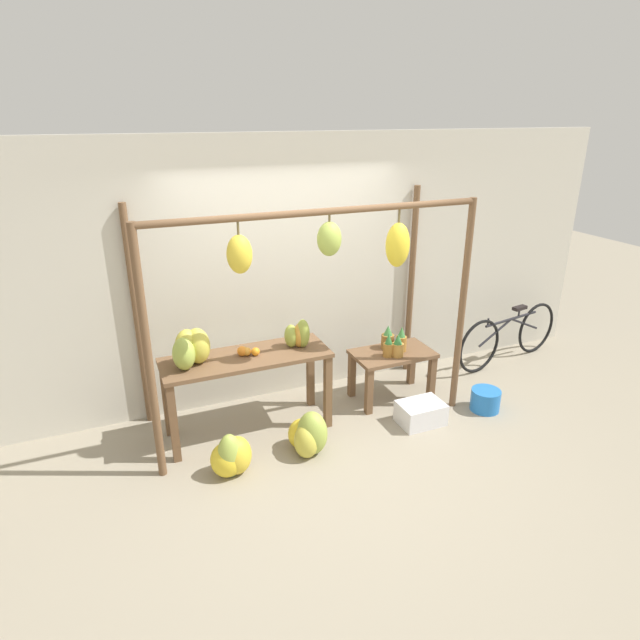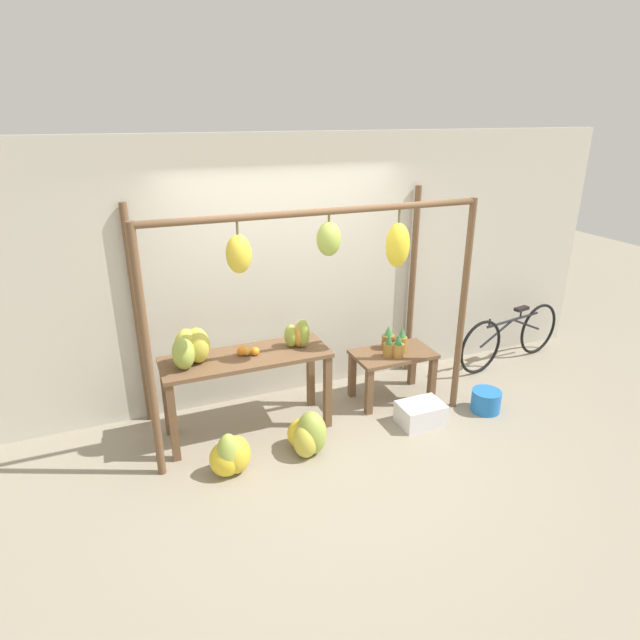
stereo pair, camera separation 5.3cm
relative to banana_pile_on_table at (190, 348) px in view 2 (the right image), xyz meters
name	(u,v)px [view 2 (the right image)]	position (x,y,z in m)	size (l,w,h in m)	color
ground_plane	(335,453)	(1.14, -0.70, -0.98)	(20.00, 20.00, 0.00)	gray
shop_wall_back	(285,271)	(1.14, 0.67, 0.42)	(8.00, 0.08, 2.80)	beige
stall_awning	(319,275)	(1.19, -0.17, 0.60)	(3.13, 1.10, 2.23)	brown
display_table_main	(246,369)	(0.51, 0.00, -0.31)	(1.60, 0.57, 0.82)	brown
display_table_side	(393,362)	(2.14, 0.03, -0.55)	(0.87, 0.51, 0.56)	brown
banana_pile_on_table	(190,348)	(0.00, 0.00, 0.00)	(0.39, 0.36, 0.34)	gold
orange_pile	(246,351)	(0.51, 0.01, -0.12)	(0.21, 0.13, 0.10)	orange
pineapple_cluster	(394,343)	(2.14, 0.02, -0.32)	(0.31, 0.36, 0.28)	#A3702D
banana_pile_ground_left	(230,456)	(0.17, -0.62, -0.80)	(0.47, 0.37, 0.42)	gold
banana_pile_ground_right	(307,435)	(0.91, -0.58, -0.80)	(0.41, 0.47, 0.43)	#9EB247
fruit_crate_white	(421,414)	(2.16, -0.55, -0.87)	(0.45, 0.33, 0.23)	silver
blue_bucket	(486,401)	(2.93, -0.59, -0.87)	(0.31, 0.31, 0.23)	blue
parked_bicycle	(511,336)	(3.96, 0.26, -0.63)	(1.74, 0.35, 0.72)	black
papaya_pile	(297,335)	(1.03, 0.00, -0.04)	(0.27, 0.23, 0.29)	#93A33D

